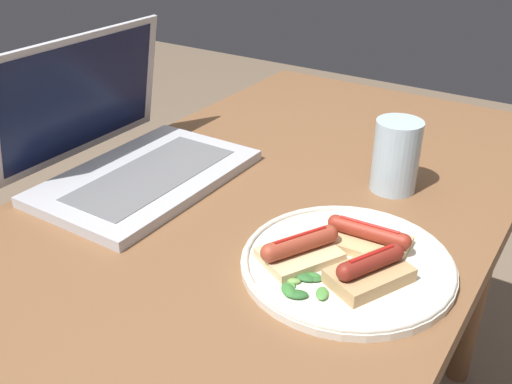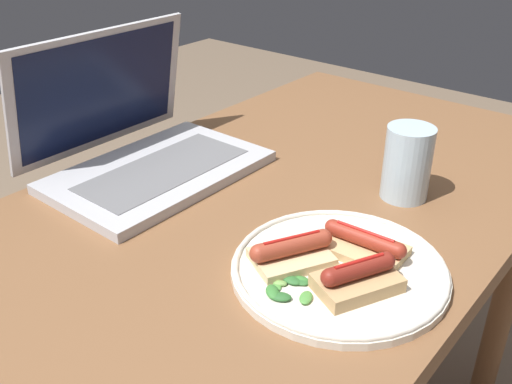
% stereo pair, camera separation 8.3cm
% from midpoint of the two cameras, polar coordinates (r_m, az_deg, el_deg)
% --- Properties ---
extents(desk, '(1.41, 0.70, 0.74)m').
position_cam_midpoint_polar(desk, '(0.95, -3.36, -7.27)').
color(desk, brown).
rests_on(desk, ground_plane).
extents(laptop, '(0.37, 0.29, 0.24)m').
position_cam_midpoint_polar(laptop, '(1.03, -15.00, 3.70)').
color(laptop, '#B7B7BC').
rests_on(laptop, desk).
extents(plate, '(0.29, 0.29, 0.02)m').
position_cam_midpoint_polar(plate, '(0.78, 6.09, -7.13)').
color(plate, silver).
rests_on(plate, desk).
extents(sausage_toast_left, '(0.12, 0.11, 0.04)m').
position_cam_midpoint_polar(sausage_toast_left, '(0.77, 1.31, -5.83)').
color(sausage_toast_left, '#D6B784').
rests_on(sausage_toast_left, plate).
extents(sausage_toast_middle, '(0.12, 0.10, 0.05)m').
position_cam_midpoint_polar(sausage_toast_middle, '(0.73, 8.13, -7.89)').
color(sausage_toast_middle, tan).
rests_on(sausage_toast_middle, plate).
extents(sausage_toast_right, '(0.08, 0.12, 0.04)m').
position_cam_midpoint_polar(sausage_toast_right, '(0.80, 8.25, -4.62)').
color(sausage_toast_right, tan).
rests_on(sausage_toast_right, plate).
extents(salad_pile, '(0.07, 0.07, 0.01)m').
position_cam_midpoint_polar(salad_pile, '(0.72, 1.30, -9.50)').
color(salad_pile, '#4C8E3D').
rests_on(salad_pile, plate).
extents(drinking_glass, '(0.08, 0.08, 0.12)m').
position_cam_midpoint_polar(drinking_glass, '(0.96, 11.46, 3.50)').
color(drinking_glass, silver).
rests_on(drinking_glass, desk).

